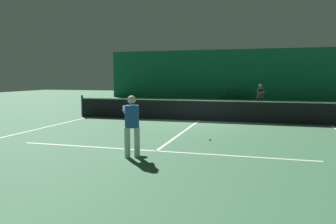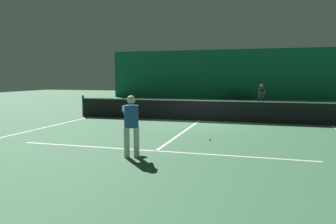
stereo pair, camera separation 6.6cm
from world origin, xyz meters
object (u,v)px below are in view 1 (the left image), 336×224
courtside_chair_1 (232,94)px  courtside_chair_3 (249,94)px  tennis_net (199,110)px  player_far (260,95)px  player_near (132,121)px  courtside_chair_2 (240,94)px  tennis_ball (210,139)px  courtside_chair_0 (225,94)px

courtside_chair_1 → courtside_chair_3: (1.41, 0.00, 0.00)m
tennis_net → player_far: 6.01m
courtside_chair_1 → tennis_net: bearing=-1.1°
player_far → courtside_chair_3: size_ratio=1.86×
player_near → courtside_chair_2: size_ratio=1.82×
courtside_chair_3 → player_far: bearing=5.7°
tennis_ball → courtside_chair_3: bearing=88.5°
courtside_chair_2 → courtside_chair_3: (0.70, 0.00, 0.00)m
player_far → courtside_chair_1: size_ratio=1.86×
player_near → courtside_chair_1: size_ratio=1.82×
courtside_chair_1 → tennis_ball: size_ratio=12.73×
player_far → courtside_chair_0: player_far is taller
courtside_chair_1 → tennis_ball: bearing=2.5°
courtside_chair_0 → courtside_chair_2: same height
tennis_net → courtside_chair_2: size_ratio=14.29×
courtside_chair_0 → courtside_chair_2: size_ratio=1.00×
tennis_net → courtside_chair_2: (1.00, 15.10, -0.03)m
courtside_chair_1 → courtside_chair_3: size_ratio=1.00×
courtside_chair_2 → tennis_ball: (0.17, -19.65, -0.45)m
player_near → tennis_ball: bearing=-59.4°
tennis_net → tennis_ball: 4.73m
tennis_net → player_near: bearing=-93.1°
courtside_chair_1 → courtside_chair_2: bearing=90.0°
tennis_ball → courtside_chair_1: bearing=92.5°
tennis_net → courtside_chair_0: (-0.40, 15.10, -0.03)m
player_near → courtside_chair_1: 22.28m
courtside_chair_0 → courtside_chair_3: 2.11m
courtside_chair_3 → courtside_chair_2: bearing=-90.0°
tennis_net → player_far: player_far is taller
player_far → courtside_chair_3: bearing=179.9°
player_near → player_far: size_ratio=0.98×
player_far → courtside_chair_3: (-0.97, 9.73, -0.42)m
player_near → courtside_chair_1: player_near is taller
player_near → courtside_chair_3: bearing=-33.9°
player_near → courtside_chair_2: 22.31m
player_near → tennis_net: bearing=-31.6°
courtside_chair_0 → courtside_chair_1: 0.70m
courtside_chair_2 → tennis_ball: size_ratio=12.73×
courtside_chair_1 → courtside_chair_2: same height
courtside_chair_3 → player_near: bearing=-5.4°
player_far → tennis_ball: (-1.50, -9.92, -0.88)m
player_near → tennis_ball: (1.56, 2.62, -0.86)m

